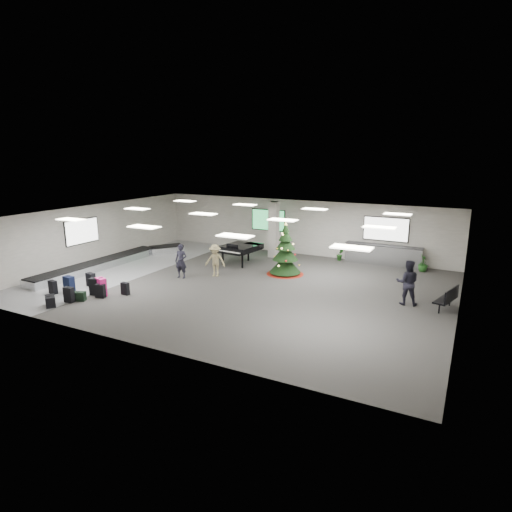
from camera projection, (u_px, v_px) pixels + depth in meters
The scene contains 22 objects.
ground at pixel (242, 285), 19.57m from camera, with size 18.00×18.00×0.00m, color #373532.
room_envelope at pixel (241, 232), 19.77m from camera, with size 18.02×14.02×3.21m.
baggage_carousel at pixel (113, 261), 22.94m from camera, with size 2.28×9.71×0.43m.
service_counter at pixel (383, 255), 22.97m from camera, with size 4.05×0.65×1.08m.
suitcase_0 at pixel (69, 295), 17.22m from camera, with size 0.42×0.26×0.64m.
suitcase_1 at pixel (95, 287), 18.11m from camera, with size 0.51×0.35×0.75m.
pink_suitcase at pixel (101, 287), 17.99m from camera, with size 0.56×0.42×0.80m.
suitcase_3 at pixel (125, 289), 18.16m from camera, with size 0.36×0.21×0.55m.
navy_suitcase at pixel (69, 284), 18.40m from camera, with size 0.50×0.32×0.75m.
suitcase_5 at pixel (53, 287), 18.27m from camera, with size 0.41×0.26×0.60m.
green_duffel at pixel (79, 296), 17.44m from camera, with size 0.62×0.47×0.39m.
suitcase_7 at pixel (100, 291), 17.78m from camera, with size 0.43×0.30×0.59m.
suitcase_8 at pixel (91, 280), 19.28m from camera, with size 0.45×0.29×0.64m.
black_duffel at pixel (50, 301), 16.80m from camera, with size 0.71×0.64×0.43m.
christmas_tree at pixel (285, 256), 21.10m from camera, with size 1.85×1.85×2.65m.
grand_piano at pixel (240, 248), 23.10m from camera, with size 1.85×2.27×1.21m.
bench at pixel (448, 297), 16.33m from camera, with size 0.85×1.50×0.90m.
traveler_a at pixel (181, 261), 20.48m from camera, with size 0.60×0.40×1.66m, color black.
traveler_b at pixel (215, 260), 20.75m from camera, with size 1.02×0.59×1.59m, color #998B5F.
traveler_bench at pixel (407, 282), 16.84m from camera, with size 0.88×0.69×1.81m, color black.
potted_plant_left at pixel (340, 254), 23.91m from camera, with size 0.39×0.31×0.71m, color #133D17.
potted_plant_right at pixel (423, 263), 21.67m from camera, with size 0.47×0.47×0.84m, color #133D17.
Camera 1 is at (9.15, -16.34, 5.88)m, focal length 30.00 mm.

